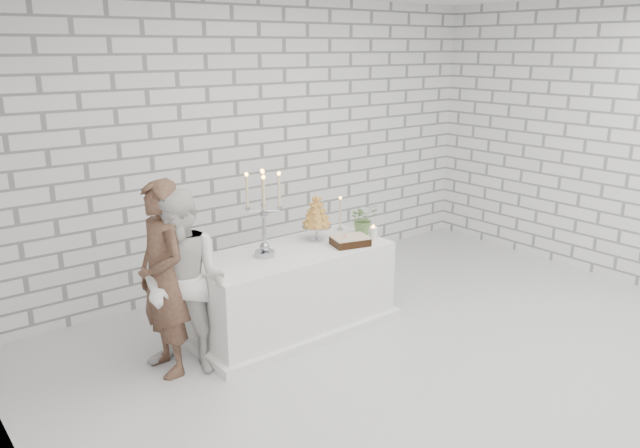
{
  "coord_description": "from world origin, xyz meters",
  "views": [
    {
      "loc": [
        -3.56,
        -3.03,
        2.5
      ],
      "look_at": [
        -0.46,
        0.9,
        1.05
      ],
      "focal_mm": 34.56,
      "sensor_mm": 36.0,
      "label": 1
    }
  ],
  "objects": [
    {
      "name": "ground",
      "position": [
        0.0,
        0.0,
        0.0
      ],
      "size": [
        6.0,
        5.0,
        0.01
      ],
      "primitive_type": "cube",
      "color": "silver",
      "rests_on": "ground"
    },
    {
      "name": "flowers",
      "position": [
        0.3,
        1.2,
        0.9
      ],
      "size": [
        0.33,
        0.3,
        0.3
      ],
      "primitive_type": "imported",
      "rotation": [
        0.0,
        0.0,
        -0.29
      ],
      "color": "#588346",
      "rests_on": "cake_table"
    },
    {
      "name": "candelabra",
      "position": [
        -0.82,
        1.23,
        1.13
      ],
      "size": [
        0.37,
        0.37,
        0.76
      ],
      "primitive_type": null,
      "rotation": [
        0.0,
        0.0,
        0.25
      ],
      "color": "#9F9FA9",
      "rests_on": "cake_table"
    },
    {
      "name": "chocolate_cake",
      "position": [
        -0.04,
        1.0,
        0.79
      ],
      "size": [
        0.37,
        0.31,
        0.08
      ],
      "primitive_type": "cube",
      "rotation": [
        0.0,
        0.0,
        -0.26
      ],
      "color": "black",
      "rests_on": "cake_table"
    },
    {
      "name": "extra_taper",
      "position": [
        0.2,
        1.42,
        0.91
      ],
      "size": [
        0.06,
        0.06,
        0.32
      ],
      "primitive_type": "cylinder",
      "rotation": [
        0.0,
        0.0,
        0.0
      ],
      "color": "beige",
      "rests_on": "cake_table"
    },
    {
      "name": "groom",
      "position": [
        -1.77,
        1.2,
        0.78
      ],
      "size": [
        0.38,
        0.57,
        1.55
      ],
      "primitive_type": "imported",
      "rotation": [
        0.0,
        0.0,
        -1.55
      ],
      "color": "#442C20",
      "rests_on": "ground"
    },
    {
      "name": "bride",
      "position": [
        -1.65,
        1.1,
        0.74
      ],
      "size": [
        0.88,
        0.91,
        1.48
      ],
      "primitive_type": "imported",
      "rotation": [
        0.0,
        0.0,
        -0.93
      ],
      "color": "white",
      "rests_on": "ground"
    },
    {
      "name": "cake_table",
      "position": [
        -0.55,
        1.2,
        0.38
      ],
      "size": [
        1.8,
        0.8,
        0.75
      ],
      "primitive_type": "cube",
      "color": "white",
      "rests_on": "ground"
    },
    {
      "name": "wall_back",
      "position": [
        0.0,
        2.5,
        1.5
      ],
      "size": [
        6.0,
        0.01,
        3.0
      ],
      "primitive_type": "cube",
      "color": "white",
      "rests_on": "ground"
    },
    {
      "name": "wall_right",
      "position": [
        3.0,
        0.0,
        1.5
      ],
      "size": [
        0.01,
        5.0,
        3.0
      ],
      "primitive_type": "cube",
      "color": "white",
      "rests_on": "ground"
    },
    {
      "name": "pillar_candle",
      "position": [
        0.24,
        1.0,
        0.81
      ],
      "size": [
        0.09,
        0.09,
        0.12
      ],
      "primitive_type": "cylinder",
      "rotation": [
        0.0,
        0.0,
        0.07
      ],
      "color": "white",
      "rests_on": "cake_table"
    },
    {
      "name": "croquembouche",
      "position": [
        -0.18,
        1.32,
        0.97
      ],
      "size": [
        0.35,
        0.35,
        0.44
      ],
      "primitive_type": null,
      "rotation": [
        0.0,
        0.0,
        -0.26
      ],
      "color": "#AD742C",
      "rests_on": "cake_table"
    },
    {
      "name": "wall_left",
      "position": [
        -3.0,
        0.0,
        1.5
      ],
      "size": [
        0.01,
        5.0,
        3.0
      ],
      "primitive_type": "cube",
      "color": "white",
      "rests_on": "ground"
    }
  ]
}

